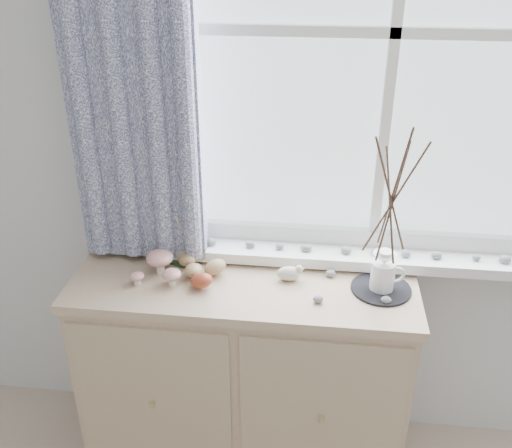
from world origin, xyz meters
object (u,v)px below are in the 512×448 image
object	(u,v)px
toadstool_cluster	(160,264)
twig_pitcher	(392,196)
sideboard	(244,374)
botanical_book	(159,234)

from	to	relation	value
toadstool_cluster	twig_pitcher	size ratio (longest dim) A/B	0.29
sideboard	twig_pitcher	xyz separation A→B (m)	(0.47, 0.00, 0.77)
twig_pitcher	toadstool_cluster	bearing A→B (deg)	164.83
toadstool_cluster	sideboard	bearing A→B (deg)	1.44
botanical_book	toadstool_cluster	bearing A→B (deg)	-53.07
sideboard	botanical_book	xyz separation A→B (m)	(-0.32, 0.12, 0.53)
sideboard	toadstool_cluster	xyz separation A→B (m)	(-0.29, -0.01, 0.48)
sideboard	twig_pitcher	world-z (taller)	twig_pitcher
botanical_book	twig_pitcher	world-z (taller)	twig_pitcher
sideboard	toadstool_cluster	world-z (taller)	toadstool_cluster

